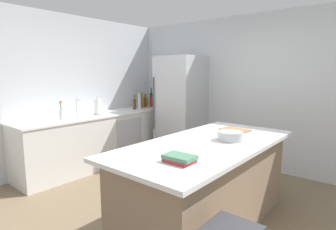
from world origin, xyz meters
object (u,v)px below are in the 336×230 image
kitchen_island (207,183)px  paper_towel_roll (97,107)px  sink_faucet (77,107)px  syrup_bottle (135,104)px  wine_bottle (151,99)px  refrigerator (181,108)px  hot_sauce_bottle (151,102)px  cutting_board (235,130)px  soda_bottle (139,102)px  olive_oil_bottle (143,102)px  mixing_bowl (230,136)px  flower_vase (61,113)px  whiskey_bottle (145,102)px  vinegar_bottle (141,102)px  cookbook_stack (180,159)px

kitchen_island → paper_towel_roll: size_ratio=7.29×
sink_faucet → syrup_bottle: (0.07, 1.23, -0.05)m
wine_bottle → kitchen_island: bearing=-36.2°
refrigerator → hot_sauce_bottle: bearing=175.0°
hot_sauce_bottle → cutting_board: 2.70m
soda_bottle → syrup_bottle: (-0.04, -0.09, -0.03)m
refrigerator → wine_bottle: refrigerator is taller
syrup_bottle → sink_faucet: bearing=-93.3°
olive_oil_bottle → mixing_bowl: bearing=-27.0°
sink_faucet → hot_sauce_bottle: bearing=88.0°
soda_bottle → olive_oil_bottle: bearing=116.8°
refrigerator → sink_faucet: (-0.91, -1.64, 0.10)m
hot_sauce_bottle → mixing_bowl: (2.65, -1.57, -0.04)m
wine_bottle → olive_oil_bottle: size_ratio=1.32×
flower_vase → olive_oil_bottle: size_ratio=0.99×
kitchen_island → whiskey_bottle: (-2.57, 1.70, 0.56)m
vinegar_bottle → cutting_board: size_ratio=0.81×
refrigerator → paper_towel_roll: bearing=-122.8°
vinegar_bottle → cookbook_stack: bearing=-39.6°
refrigerator → sink_faucet: size_ratio=6.45×
flower_vase → cutting_board: 2.62m
sink_faucet → hot_sauce_bottle: size_ratio=1.26×
syrup_bottle → cutting_board: bearing=-13.7°
syrup_bottle → cookbook_stack: size_ratio=1.08×
hot_sauce_bottle → soda_bottle: bearing=-82.9°
vinegar_bottle → whiskey_bottle: bearing=108.3°
mixing_bowl → cutting_board: size_ratio=0.76×
sink_faucet → cutting_board: 2.61m
cookbook_stack → olive_oil_bottle: bearing=139.8°
refrigerator → soda_bottle: (-0.80, -0.31, 0.08)m
kitchen_island → sink_faucet: sink_faucet is taller
wine_bottle → vinegar_bottle: wine_bottle is taller
syrup_bottle → flower_vase: bearing=-89.1°
whiskey_bottle → cutting_board: size_ratio=0.75×
soda_bottle → mixing_bowl: soda_bottle is taller
kitchen_island → hot_sauce_bottle: bearing=144.4°
hot_sauce_bottle → olive_oil_bottle: (-0.05, -0.19, 0.02)m
paper_towel_roll → cookbook_stack: paper_towel_roll is taller
soda_bottle → flower_vase: bearing=-90.5°
whiskey_bottle → wine_bottle: bearing=93.5°
paper_towel_roll → hot_sauce_bottle: 1.37m
paper_towel_roll → soda_bottle: (0.03, 0.98, 0.00)m
refrigerator → mixing_bowl: bearing=-39.7°
syrup_bottle → cutting_board: syrup_bottle is taller
mixing_bowl → cutting_board: 0.52m
vinegar_bottle → sink_faucet: bearing=-92.2°
soda_bottle → refrigerator: bearing=21.4°
soda_bottle → kitchen_island: bearing=-29.8°
vinegar_bottle → olive_oil_bottle: bearing=118.7°
hot_sauce_bottle → whiskey_bottle: bearing=-122.1°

